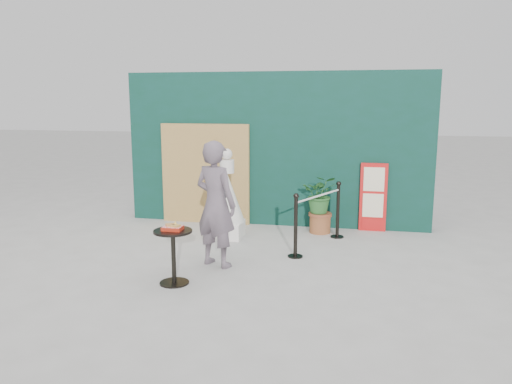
% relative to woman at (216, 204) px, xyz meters
% --- Properties ---
extents(ground, '(60.00, 60.00, 0.00)m').
position_rel_woman_xyz_m(ground, '(0.45, -0.41, -0.94)').
color(ground, '#ADAAA5').
rests_on(ground, ground).
extents(back_wall, '(6.00, 0.30, 3.00)m').
position_rel_woman_xyz_m(back_wall, '(0.45, 2.74, 0.56)').
color(back_wall, '#0B3226').
rests_on(back_wall, ground).
extents(bamboo_fence, '(1.80, 0.08, 2.00)m').
position_rel_woman_xyz_m(bamboo_fence, '(-0.95, 2.53, 0.06)').
color(bamboo_fence, tan).
rests_on(bamboo_fence, ground).
extents(woman, '(0.81, 0.68, 1.89)m').
position_rel_woman_xyz_m(woman, '(0.00, 0.00, 0.00)').
color(woman, '#63545F').
rests_on(woman, ground).
extents(menu_board, '(0.50, 0.07, 1.30)m').
position_rel_woman_xyz_m(menu_board, '(2.35, 2.55, -0.29)').
color(menu_board, red).
rests_on(menu_board, ground).
extents(statue, '(0.63, 0.63, 1.62)m').
position_rel_woman_xyz_m(statue, '(-0.24, 1.54, -0.28)').
color(statue, white).
rests_on(statue, ground).
extents(cafe_table, '(0.52, 0.52, 0.75)m').
position_rel_woman_xyz_m(cafe_table, '(-0.35, -0.85, -0.45)').
color(cafe_table, black).
rests_on(cafe_table, ground).
extents(food_basket, '(0.26, 0.19, 0.11)m').
position_rel_woman_xyz_m(food_basket, '(-0.35, -0.85, -0.16)').
color(food_basket, '#AD2412').
rests_on(food_basket, cafe_table).
extents(planter, '(0.64, 0.56, 1.10)m').
position_rel_woman_xyz_m(planter, '(1.38, 2.21, -0.31)').
color(planter, brown).
rests_on(planter, ground).
extents(stanchion_barrier, '(0.84, 1.54, 1.03)m').
position_rel_woman_xyz_m(stanchion_barrier, '(1.42, 1.29, -0.45)').
color(stanchion_barrier, black).
rests_on(stanchion_barrier, ground).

